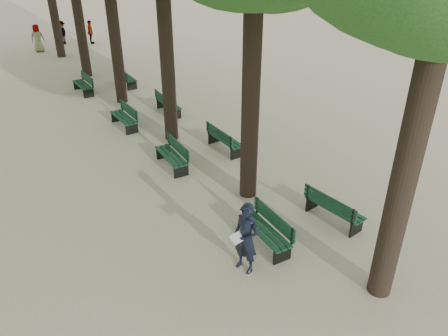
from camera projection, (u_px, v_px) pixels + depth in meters
ground at (272, 266)px, 10.74m from camera, size 120.00×120.00×0.00m
bench_left_0 at (265, 236)px, 11.35m from camera, size 0.72×1.84×0.92m
bench_left_1 at (172, 160)px, 15.05m from camera, size 0.72×1.84×0.92m
bench_left_2 at (124, 121)px, 18.05m from camera, size 0.59×1.81×0.92m
bench_left_3 at (83, 88)px, 21.80m from camera, size 0.59×1.81×0.92m
bench_right_0 at (334, 213)px, 12.26m from camera, size 0.70×1.84×0.92m
bench_right_1 at (225, 144)px, 16.19m from camera, size 0.62×1.82×0.92m
bench_right_2 at (169, 107)px, 19.44m from camera, size 0.75×1.85×0.92m
bench_right_3 at (127, 81)px, 22.84m from camera, size 0.67×1.83×0.92m
man_with_map at (246, 238)px, 10.21m from camera, size 0.72×0.82×1.86m
pedestrian_c at (90, 32)px, 30.87m from camera, size 0.55×1.00×1.62m
pedestrian_b at (62, 32)px, 30.80m from camera, size 0.41×1.06×1.60m
pedestrian_d at (38, 38)px, 28.81m from camera, size 0.94×0.69×1.77m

